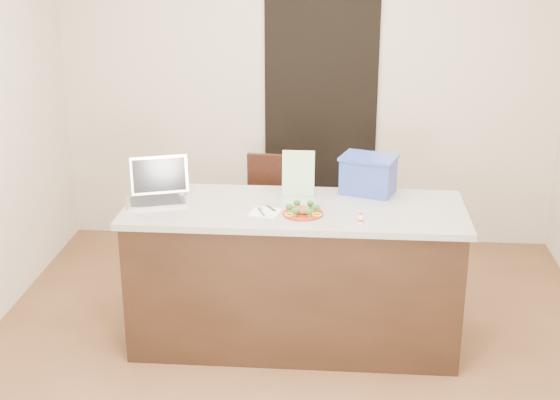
# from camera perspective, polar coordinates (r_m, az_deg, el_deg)

# --- Properties ---
(ground) EXTENTS (4.00, 4.00, 0.00)m
(ground) POSITION_cam_1_polar(r_m,az_deg,el_deg) (4.89, 0.83, -11.67)
(ground) COLOR brown
(ground) RESTS_ON ground
(room_shell) EXTENTS (4.00, 4.00, 4.00)m
(room_shell) POSITION_cam_1_polar(r_m,az_deg,el_deg) (4.28, 0.94, 7.19)
(room_shell) COLOR white
(room_shell) RESTS_ON ground
(doorway) EXTENTS (0.90, 0.02, 2.00)m
(doorway) POSITION_cam_1_polar(r_m,az_deg,el_deg) (6.34, 2.97, 5.58)
(doorway) COLOR black
(doorway) RESTS_ON ground
(island) EXTENTS (2.06, 0.76, 0.92)m
(island) POSITION_cam_1_polar(r_m,az_deg,el_deg) (4.89, 1.05, -5.52)
(island) COLOR black
(island) RESTS_ON ground
(plate) EXTENTS (0.24, 0.24, 0.02)m
(plate) POSITION_cam_1_polar(r_m,az_deg,el_deg) (4.58, 1.68, -0.97)
(plate) COLOR maroon
(plate) RESTS_ON island
(meatballs) EXTENTS (0.10, 0.10, 0.04)m
(meatballs) POSITION_cam_1_polar(r_m,az_deg,el_deg) (4.57, 1.70, -0.72)
(meatballs) COLOR brown
(meatballs) RESTS_ON plate
(broccoli) EXTENTS (0.20, 0.18, 0.04)m
(broccoli) POSITION_cam_1_polar(r_m,az_deg,el_deg) (4.57, 1.69, -0.53)
(broccoli) COLOR #134813
(broccoli) RESTS_ON plate
(pepper_rings) EXTENTS (0.22, 0.20, 0.01)m
(pepper_rings) POSITION_cam_1_polar(r_m,az_deg,el_deg) (4.58, 1.68, -0.87)
(pepper_rings) COLOR yellow
(pepper_rings) RESTS_ON plate
(napkin) EXTENTS (0.20, 0.20, 0.01)m
(napkin) POSITION_cam_1_polar(r_m,az_deg,el_deg) (4.61, -1.10, -0.90)
(napkin) COLOR silver
(napkin) RESTS_ON island
(fork) EXTENTS (0.06, 0.16, 0.00)m
(fork) POSITION_cam_1_polar(r_m,az_deg,el_deg) (4.62, -1.33, -0.78)
(fork) COLOR #B1B1B5
(fork) RESTS_ON napkin
(knife) EXTENTS (0.07, 0.20, 0.01)m
(knife) POSITION_cam_1_polar(r_m,az_deg,el_deg) (4.59, -0.75, -0.91)
(knife) COLOR white
(knife) RESTS_ON napkin
(yogurt_bottle) EXTENTS (0.03, 0.03, 0.06)m
(yogurt_bottle) POSITION_cam_1_polar(r_m,az_deg,el_deg) (4.47, 5.93, -1.40)
(yogurt_bottle) COLOR white
(yogurt_bottle) RESTS_ON island
(laptop) EXTENTS (0.42, 0.38, 0.25)m
(laptop) POSITION_cam_1_polar(r_m,az_deg,el_deg) (4.88, -8.95, 0.84)
(laptop) COLOR #AEAFB3
(laptop) RESTS_ON island
(leaflet) EXTENTS (0.20, 0.04, 0.29)m
(leaflet) POSITION_cam_1_polar(r_m,az_deg,el_deg) (4.87, 1.35, 1.97)
(leaflet) COLOR white
(leaflet) RESTS_ON island
(blue_box) EXTENTS (0.40, 0.34, 0.24)m
(blue_box) POSITION_cam_1_polar(r_m,az_deg,el_deg) (4.94, 6.48, 1.87)
(blue_box) COLOR #2A4099
(blue_box) RESTS_ON island
(chair) EXTENTS (0.47, 0.47, 0.97)m
(chair) POSITION_cam_1_polar(r_m,az_deg,el_deg) (5.62, -0.33, -1.08)
(chair) COLOR #32170F
(chair) RESTS_ON ground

